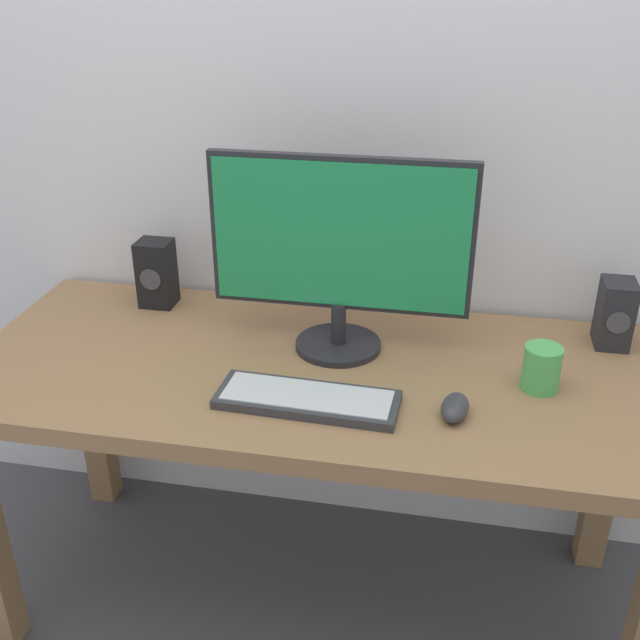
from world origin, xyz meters
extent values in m
plane|color=#4C4C51|center=(0.00, 0.00, 0.00)|extent=(6.00, 6.00, 0.00)
cube|color=silver|center=(0.00, 0.40, 1.50)|extent=(2.93, 0.04, 3.00)
cube|color=#936D47|center=(0.00, 0.00, 0.72)|extent=(1.67, 0.72, 0.04)
cube|color=#936D47|center=(-0.76, 0.29, 0.35)|extent=(0.08, 0.08, 0.70)
cube|color=#936D47|center=(0.76, 0.29, 0.35)|extent=(0.08, 0.08, 0.70)
cylinder|color=#232328|center=(0.04, 0.10, 0.75)|extent=(0.21, 0.21, 0.02)
cylinder|color=#232328|center=(0.04, 0.10, 0.81)|extent=(0.04, 0.04, 0.10)
cube|color=#232328|center=(0.04, 0.11, 1.03)|extent=(0.62, 0.02, 0.37)
cube|color=#1E8C4C|center=(0.04, 0.09, 1.03)|extent=(0.59, 0.01, 0.34)
cube|color=#333338|center=(0.02, -0.17, 0.75)|extent=(0.40, 0.15, 0.02)
cube|color=silver|center=(0.02, -0.17, 0.76)|extent=(0.37, 0.13, 0.00)
ellipsoid|color=#333338|center=(0.33, -0.15, 0.76)|extent=(0.07, 0.11, 0.04)
cube|color=#232328|center=(0.70, 0.24, 0.83)|extent=(0.08, 0.10, 0.17)
cylinder|color=#3F3F44|center=(0.70, 0.19, 0.83)|extent=(0.06, 0.00, 0.06)
cube|color=black|center=(-0.49, 0.25, 0.83)|extent=(0.09, 0.08, 0.18)
cylinder|color=#3F3F44|center=(-0.49, 0.21, 0.83)|extent=(0.06, 0.00, 0.06)
cylinder|color=#4CB259|center=(0.51, -0.01, 0.79)|extent=(0.08, 0.08, 0.10)
camera|label=1|loc=(0.30, -1.49, 1.62)|focal=41.69mm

